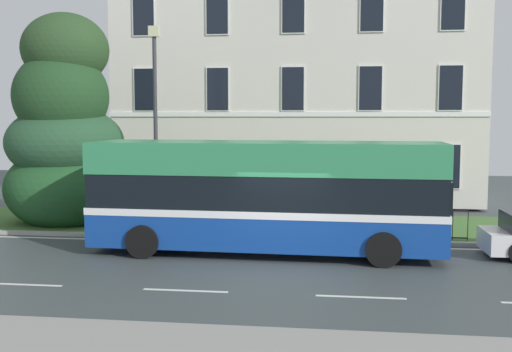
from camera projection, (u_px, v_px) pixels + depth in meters
The scene contains 7 objects.
ground_plane at pixel (282, 265), 16.62m from camera, with size 60.00×56.00×0.18m.
georgian_townhouse at pixel (299, 65), 30.26m from camera, with size 16.77×8.46×12.78m.
iron_verge_railing at pixel (278, 221), 19.99m from camera, with size 12.03×0.04×0.97m.
evergreen_tree at pixel (66, 138), 22.62m from camera, with size 4.69×4.69×8.04m.
single_decker_bus at pixel (266, 195), 17.89m from camera, with size 10.27×2.93×3.28m.
street_lamp_post at pixel (155, 114), 21.19m from camera, with size 0.36×0.24×6.98m.
litter_bin at pixel (374, 217), 20.24m from camera, with size 0.50×0.50×1.16m.
Camera 1 is at (1.39, -15.28, 3.99)m, focal length 42.94 mm.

